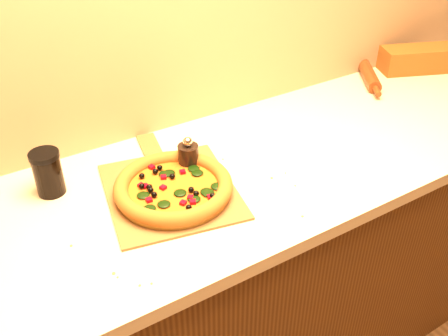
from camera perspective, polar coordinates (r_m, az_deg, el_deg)
cabinet at (r=1.73m, az=-0.30°, el=-13.62°), size 2.80×0.65×0.86m
countertop at (r=1.43m, az=-0.35°, el=-1.44°), size 2.84×0.68×0.04m
pizza_peel at (r=1.37m, az=-6.28°, el=-2.25°), size 0.41×0.53×0.01m
pizza at (r=1.33m, az=-5.79°, el=-2.21°), size 0.32×0.32×0.04m
pepper_grinder at (r=1.42m, az=-4.10°, el=1.23°), size 0.06×0.06×0.11m
rolling_pin at (r=2.06m, az=16.19°, el=10.22°), size 0.22×0.31×0.05m
bread_bag at (r=2.22m, az=21.89°, el=11.51°), size 0.37×0.24×0.10m
dark_jar at (r=1.40m, az=-19.48°, el=-0.52°), size 0.08×0.08×0.13m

